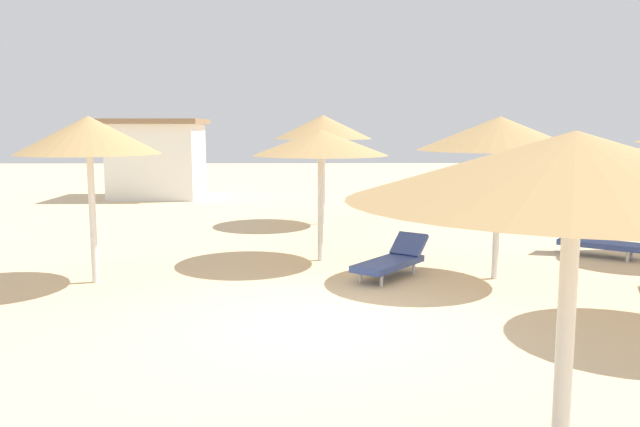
{
  "coord_description": "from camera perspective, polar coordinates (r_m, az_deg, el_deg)",
  "views": [
    {
      "loc": [
        -0.17,
        -9.04,
        2.85
      ],
      "look_at": [
        0.0,
        3.0,
        1.2
      ],
      "focal_mm": 35.99,
      "sensor_mm": 36.0,
      "label": 1
    }
  ],
  "objects": [
    {
      "name": "ground_plane",
      "position": [
        9.48,
        0.26,
        -9.69
      ],
      "size": [
        80.0,
        80.0,
        0.0
      ],
      "primitive_type": "plane",
      "color": "beige"
    },
    {
      "name": "parasol_1",
      "position": [
        12.23,
        15.69,
        6.83
      ],
      "size": [
        3.02,
        3.02,
        3.02
      ],
      "color": "silver",
      "rests_on": "ground"
    },
    {
      "name": "parasol_4",
      "position": [
        18.58,
        0.28,
        7.67
      ],
      "size": [
        2.82,
        2.82,
        3.16
      ],
      "color": "silver",
      "rests_on": "ground"
    },
    {
      "name": "parasol_5",
      "position": [
        13.43,
        0.04,
        6.29
      ],
      "size": [
        2.84,
        2.84,
        2.77
      ],
      "color": "silver",
      "rests_on": "ground"
    },
    {
      "name": "parasol_6",
      "position": [
        12.21,
        -19.87,
        6.53
      ],
      "size": [
        2.55,
        2.55,
        3.03
      ],
      "color": "silver",
      "rests_on": "ground"
    },
    {
      "name": "parasol_7",
      "position": [
        4.47,
        21.68,
        3.79
      ],
      "size": [
        2.98,
        2.98,
        2.82
      ],
      "color": "silver",
      "rests_on": "ground"
    },
    {
      "name": "lounger_0",
      "position": [
        15.36,
        23.15,
        -2.3
      ],
      "size": [
        1.87,
        1.62,
        0.79
      ],
      "color": "#33478C",
      "rests_on": "ground"
    },
    {
      "name": "lounger_1",
      "position": [
        12.27,
        6.41,
        -4.15
      ],
      "size": [
        1.65,
        1.88,
        0.74
      ],
      "color": "#33478C",
      "rests_on": "ground"
    },
    {
      "name": "bench_0",
      "position": [
        21.42,
        8.33,
        1.01
      ],
      "size": [
        1.55,
        0.68,
        0.49
      ],
      "color": "brown",
      "rests_on": "ground"
    },
    {
      "name": "bench_1",
      "position": [
        22.67,
        9.62,
        1.35
      ],
      "size": [
        0.5,
        1.52,
        0.49
      ],
      "color": "brown",
      "rests_on": "ground"
    },
    {
      "name": "beach_cabana",
      "position": [
        26.51,
        -14.23,
        4.83
      ],
      "size": [
        3.72,
        3.59,
        3.12
      ],
      "color": "white",
      "rests_on": "ground"
    }
  ]
}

